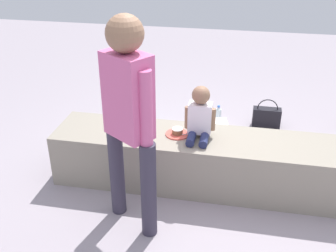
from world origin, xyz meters
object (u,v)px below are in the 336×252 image
Objects in this scene: cake_box_white at (214,127)px; cake_plate at (177,133)px; child_seated at (200,116)px; party_cup_red at (120,145)px; adult_standing at (129,109)px; water_bottle_near_gift at (218,115)px; handbag_black_leather at (266,117)px; gift_bag at (145,120)px.

cake_plate is at bearing -104.62° from cake_box_white.
child_seated is 0.28m from cake_plate.
adult_standing is at bearing -67.32° from party_cup_red.
adult_standing is at bearing -105.40° from water_bottle_near_gift.
handbag_black_leather is (1.60, 0.86, 0.08)m from party_cup_red.
handbag_black_leather is at bearing 62.85° from child_seated.
cake_plate is 1.17m from cake_box_white.
cake_box_white is at bearing 75.38° from cake_plate.
adult_standing reaches higher than water_bottle_near_gift.
water_bottle_near_gift is 2.37× the size of party_cup_red.
cake_plate reaches higher than gift_bag.
child_seated is 1.52× the size of gift_bag.
adult_standing reaches higher than party_cup_red.
cake_box_white is 0.85× the size of handbag_black_leather.
handbag_black_leather reaches higher than water_bottle_near_gift.
water_bottle_near_gift is 1.33m from party_cup_red.
adult_standing is 7.71× the size of cake_plate.
adult_standing reaches higher than cake_box_white.
adult_standing is 5.65× the size of cake_box_white.
cake_box_white is (-0.02, -0.29, -0.03)m from water_bottle_near_gift.
cake_box_white is at bearing 72.78° from adult_standing.
adult_standing is at bearing -124.59° from child_seated.
cake_plate reaches higher than cake_box_white.
gift_bag is 0.88× the size of handbag_black_leather.
handbag_black_leather is at bearing 28.32° from party_cup_red.
party_cup_red is at bearing -139.46° from water_bottle_near_gift.
water_bottle_near_gift is (0.85, 0.39, -0.04)m from gift_bag.
adult_standing is 2.02m from cake_box_white.
cake_box_white is at bearing -155.04° from handbag_black_leather.
cake_plate is 0.71× the size of gift_bag.
cake_plate is at bearing -179.10° from child_seated.
handbag_black_leather is (0.58, -0.01, 0.02)m from water_bottle_near_gift.
cake_plate is 2.37× the size of party_cup_red.
water_bottle_near_gift is at bearing 85.94° from cake_box_white.
gift_bag is at bearing 70.64° from party_cup_red.
child_seated reaches higher than water_bottle_near_gift.
cake_plate is 1.63m from handbag_black_leather.
handbag_black_leather reaches higher than gift_bag.
water_bottle_near_gift is at bearing 24.87° from gift_bag.
handbag_black_leather is at bearing 56.45° from cake_plate.
water_bottle_near_gift is at bearing 86.05° from child_seated.
adult_standing reaches higher than child_seated.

